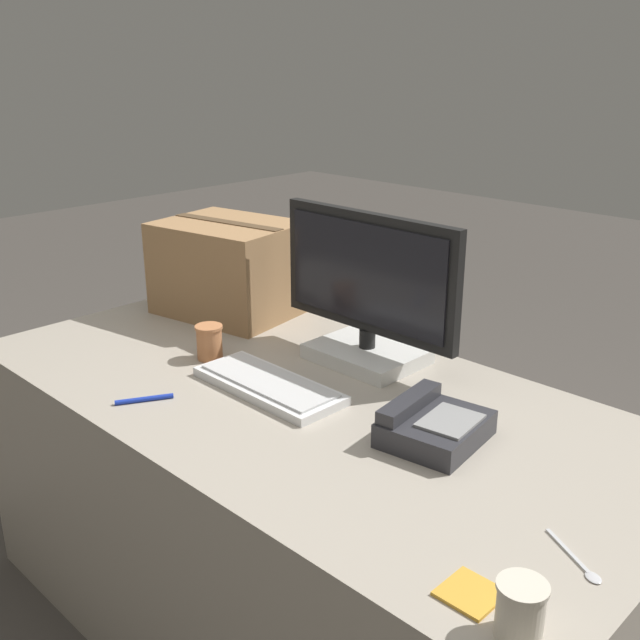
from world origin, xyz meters
name	(u,v)px	position (x,y,z in m)	size (l,w,h in m)	color
ground_plane	(306,629)	(0.00, 0.00, 0.00)	(12.00, 12.00, 0.00)	#47423D
office_desk	(305,518)	(0.00, 0.00, 0.37)	(1.80, 0.90, 0.73)	#A89E8E
monitor	(368,299)	(-0.02, 0.26, 0.91)	(0.56, 0.23, 0.41)	white
keyboard	(269,385)	(-0.07, -0.05, 0.74)	(0.41, 0.17, 0.03)	silver
desk_phone	(433,426)	(0.37, 0.03, 0.76)	(0.21, 0.24, 0.08)	#2D2D33
paper_cup_left	(209,342)	(-0.34, -0.03, 0.78)	(0.08, 0.08, 0.09)	#BC7547
paper_cup_right	(520,610)	(0.80, -0.36, 0.78)	(0.08, 0.08, 0.09)	beige
spoon	(580,564)	(0.79, -0.15, 0.73)	(0.14, 0.09, 0.00)	silver
cardboard_box	(229,268)	(-0.60, 0.26, 0.88)	(0.47, 0.39, 0.29)	#9E754C
pen_marker	(144,399)	(-0.23, -0.31, 0.74)	(0.08, 0.13, 0.01)	#1933B2
sticky_note_pad	(470,593)	(0.71, -0.33, 0.73)	(0.09, 0.09, 0.01)	gold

